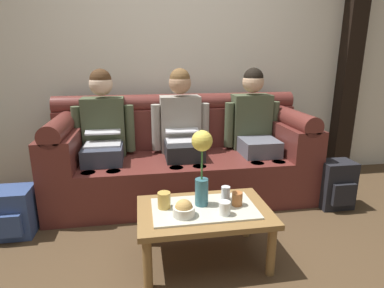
# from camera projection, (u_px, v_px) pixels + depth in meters

# --- Properties ---
(ground_plane) EXTENTS (14.00, 14.00, 0.00)m
(ground_plane) POSITION_uv_depth(u_px,v_px,m) (207.00, 268.00, 2.05)
(ground_plane) COLOR #4C3823
(back_wall_patterned) EXTENTS (6.00, 0.12, 2.90)m
(back_wall_patterned) POSITION_uv_depth(u_px,v_px,m) (174.00, 44.00, 3.28)
(back_wall_patterned) COLOR silver
(back_wall_patterned) RESTS_ON ground_plane
(timber_pillar) EXTENTS (0.20, 0.20, 2.90)m
(timber_pillar) POSITION_uv_depth(u_px,v_px,m) (351.00, 45.00, 3.48)
(timber_pillar) COLOR black
(timber_pillar) RESTS_ON ground_plane
(couch) EXTENTS (2.40, 0.88, 0.96)m
(couch) POSITION_uv_depth(u_px,v_px,m) (182.00, 158.00, 3.06)
(couch) COLOR maroon
(couch) RESTS_ON ground_plane
(person_left) EXTENTS (0.56, 0.67, 1.22)m
(person_left) POSITION_uv_depth(u_px,v_px,m) (103.00, 132.00, 2.87)
(person_left) COLOR #383D4C
(person_left) RESTS_ON ground_plane
(person_middle) EXTENTS (0.56, 0.67, 1.22)m
(person_middle) POSITION_uv_depth(u_px,v_px,m) (182.00, 129.00, 2.98)
(person_middle) COLOR #232326
(person_middle) RESTS_ON ground_plane
(person_right) EXTENTS (0.56, 0.67, 1.22)m
(person_right) POSITION_uv_depth(u_px,v_px,m) (254.00, 127.00, 3.10)
(person_right) COLOR #595B66
(person_right) RESTS_ON ground_plane
(coffee_table) EXTENTS (0.86, 0.56, 0.38)m
(coffee_table) POSITION_uv_depth(u_px,v_px,m) (204.00, 216.00, 2.06)
(coffee_table) COLOR olive
(coffee_table) RESTS_ON ground_plane
(flower_vase) EXTENTS (0.13, 0.13, 0.50)m
(flower_vase) POSITION_uv_depth(u_px,v_px,m) (202.00, 160.00, 2.01)
(flower_vase) COLOR #336672
(flower_vase) RESTS_ON coffee_table
(snack_bowl) EXTENTS (0.14, 0.14, 0.11)m
(snack_bowl) POSITION_uv_depth(u_px,v_px,m) (184.00, 210.00, 1.93)
(snack_bowl) COLOR silver
(snack_bowl) RESTS_ON coffee_table
(cup_near_left) EXTENTS (0.06, 0.06, 0.09)m
(cup_near_left) POSITION_uv_depth(u_px,v_px,m) (226.00, 193.00, 2.15)
(cup_near_left) COLOR silver
(cup_near_left) RESTS_ON coffee_table
(cup_near_right) EXTENTS (0.08, 0.08, 0.11)m
(cup_near_right) POSITION_uv_depth(u_px,v_px,m) (164.00, 200.00, 2.03)
(cup_near_right) COLOR gold
(cup_near_right) RESTS_ON coffee_table
(cup_far_center) EXTENTS (0.07, 0.07, 0.09)m
(cup_far_center) POSITION_uv_depth(u_px,v_px,m) (237.00, 199.00, 2.07)
(cup_far_center) COLOR #B26633
(cup_far_center) RESTS_ON coffee_table
(cup_far_left) EXTENTS (0.07, 0.07, 0.09)m
(cup_far_left) POSITION_uv_depth(u_px,v_px,m) (225.00, 208.00, 1.95)
(cup_far_left) COLOR white
(cup_far_left) RESTS_ON coffee_table
(backpack_left) EXTENTS (0.30, 0.31, 0.37)m
(backpack_left) POSITION_uv_depth(u_px,v_px,m) (13.00, 213.00, 2.39)
(backpack_left) COLOR #33477A
(backpack_left) RESTS_ON ground_plane
(backpack_right) EXTENTS (0.29, 0.26, 0.43)m
(backpack_right) POSITION_uv_depth(u_px,v_px,m) (336.00, 185.00, 2.84)
(backpack_right) COLOR black
(backpack_right) RESTS_ON ground_plane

